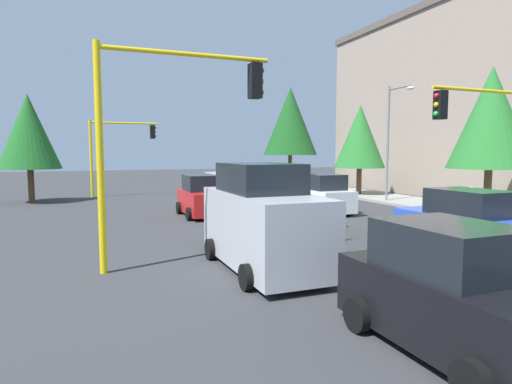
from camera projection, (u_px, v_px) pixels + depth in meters
The scene contains 20 objects.
ground_plane at pixel (276, 221), 19.23m from camera, with size 120.00×120.00×0.00m, color #353538.
sidewalk_kerb at pixel (393, 199), 27.69m from camera, with size 80.00×4.00×0.15m, color gray.
lane_arrow_near at pixel (390, 329), 7.47m from camera, with size 2.40×1.10×1.10m.
apartment_block at pixel (477, 102), 30.91m from camera, with size 23.44×9.30×13.33m.
traffic_signal_far_right at pixel (119, 143), 29.79m from camera, with size 0.36×4.59×5.25m.
traffic_signal_near_left at pixel (489, 131), 15.39m from camera, with size 0.36×4.59×5.38m.
traffic_signal_near_right at pixel (171, 113), 11.20m from camera, with size 0.36×4.59×5.77m.
street_lamp_curbside at pixel (392, 131), 25.54m from camera, with size 2.15×0.28×7.00m.
tree_roadside_near at pixel (491, 118), 20.78m from camera, with size 3.95×3.95×7.21m.
tree_opposite_side at pixel (29, 132), 25.92m from camera, with size 3.62×3.62×6.59m.
tree_roadside_mid at pixel (360, 137), 29.91m from camera, with size 3.50×3.50×6.36m.
tree_roadside_far at pixel (290, 121), 38.83m from camera, with size 4.85×4.85×8.90m.
delivery_van_silver at pixel (262, 221), 11.22m from camera, with size 4.80×2.22×2.77m.
car_green at pixel (282, 207), 17.07m from camera, with size 1.95×3.88×1.98m.
car_orange at pixel (267, 186), 27.58m from camera, with size 3.67×2.07×1.98m.
car_blue at pixel (464, 225), 12.80m from camera, with size 4.18×2.01×1.98m.
car_red at pixel (201, 198), 20.64m from camera, with size 3.65×1.95×1.98m.
car_black at pixel (454, 294), 6.56m from camera, with size 3.81×2.09×1.98m.
car_white at pixel (322, 196), 21.60m from camera, with size 3.70×2.10×1.98m.
pedestrian_crossing at pixel (470, 206), 17.34m from camera, with size 0.40×0.24×1.70m.
Camera 1 is at (17.37, -7.82, 3.06)m, focal length 30.15 mm.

